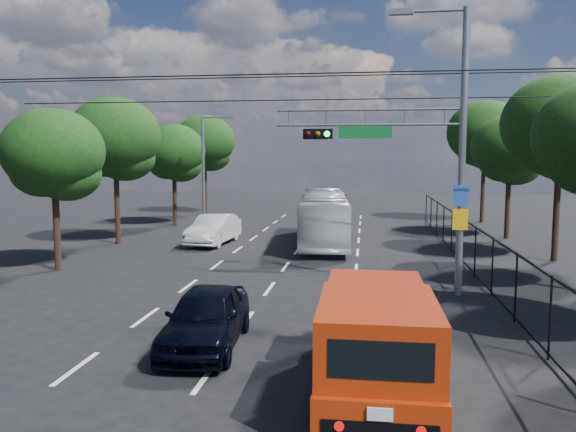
% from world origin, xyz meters
% --- Properties ---
extents(ground, '(120.00, 120.00, 0.00)m').
position_xyz_m(ground, '(0.00, 0.00, 0.00)').
color(ground, black).
rests_on(ground, ground).
extents(lane_markings, '(6.12, 38.00, 0.01)m').
position_xyz_m(lane_markings, '(-0.00, 14.00, 0.01)').
color(lane_markings, beige).
rests_on(lane_markings, ground).
extents(signal_mast, '(6.43, 0.39, 9.50)m').
position_xyz_m(signal_mast, '(5.28, 7.99, 5.24)').
color(signal_mast, slate).
rests_on(signal_mast, ground).
extents(streetlight_left, '(2.09, 0.22, 7.08)m').
position_xyz_m(streetlight_left, '(-6.33, 22.00, 3.94)').
color(streetlight_left, slate).
rests_on(streetlight_left, ground).
extents(utility_wires, '(22.00, 5.04, 0.74)m').
position_xyz_m(utility_wires, '(0.00, 8.83, 7.23)').
color(utility_wires, black).
rests_on(utility_wires, ground).
extents(fence_right, '(0.06, 34.03, 2.00)m').
position_xyz_m(fence_right, '(7.60, 12.17, 1.03)').
color(fence_right, black).
rests_on(fence_right, ground).
extents(tree_right_c, '(5.10, 5.10, 8.29)m').
position_xyz_m(tree_right_c, '(11.82, 15.02, 5.73)').
color(tree_right_c, black).
rests_on(tree_right_c, ground).
extents(tree_right_d, '(4.32, 4.32, 7.02)m').
position_xyz_m(tree_right_d, '(11.42, 22.02, 4.85)').
color(tree_right_d, black).
rests_on(tree_right_d, ground).
extents(tree_right_e, '(5.28, 5.28, 8.58)m').
position_xyz_m(tree_right_e, '(11.62, 30.02, 5.94)').
color(tree_right_e, black).
rests_on(tree_right_e, ground).
extents(tree_left_b, '(4.08, 4.08, 6.63)m').
position_xyz_m(tree_left_b, '(-9.18, 10.02, 4.58)').
color(tree_left_b, black).
rests_on(tree_left_b, ground).
extents(tree_left_c, '(4.80, 4.80, 7.80)m').
position_xyz_m(tree_left_c, '(-9.78, 17.02, 5.40)').
color(tree_left_c, black).
rests_on(tree_left_c, ground).
extents(tree_left_d, '(4.20, 4.20, 6.83)m').
position_xyz_m(tree_left_d, '(-9.38, 25.02, 4.72)').
color(tree_left_d, black).
rests_on(tree_left_d, ground).
extents(tree_left_e, '(4.92, 4.92, 7.99)m').
position_xyz_m(tree_left_e, '(-9.58, 33.02, 5.53)').
color(tree_left_e, black).
rests_on(tree_left_e, ground).
extents(red_pickup, '(2.22, 5.87, 2.17)m').
position_xyz_m(red_pickup, '(3.59, -0.39, 1.16)').
color(red_pickup, black).
rests_on(red_pickup, ground).
extents(navy_hatchback, '(1.99, 4.44, 1.48)m').
position_xyz_m(navy_hatchback, '(-0.53, 1.82, 0.74)').
color(navy_hatchback, black).
rests_on(navy_hatchback, ground).
extents(white_bus, '(3.24, 10.43, 2.86)m').
position_xyz_m(white_bus, '(1.12, 18.53, 1.43)').
color(white_bus, silver).
rests_on(white_bus, ground).
extents(white_van, '(2.06, 4.86, 1.56)m').
position_xyz_m(white_van, '(-4.70, 17.68, 0.78)').
color(white_van, silver).
rests_on(white_van, ground).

